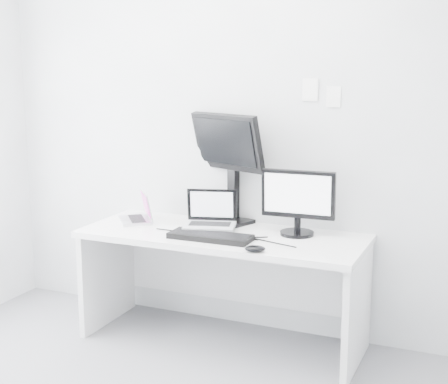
{
  "coord_description": "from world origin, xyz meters",
  "views": [
    {
      "loc": [
        1.6,
        -2.42,
        1.79
      ],
      "look_at": [
        0.02,
        1.23,
        1.0
      ],
      "focal_mm": 52.62,
      "sensor_mm": 36.0,
      "label": 1
    }
  ],
  "objects": [
    {
      "name": "back_wall",
      "position": [
        0.0,
        1.6,
        1.35
      ],
      "size": [
        3.6,
        0.0,
        3.6
      ],
      "primitive_type": "plane",
      "rotation": [
        1.57,
        0.0,
        0.0
      ],
      "color": "silver",
      "rests_on": "ground"
    },
    {
      "name": "desk",
      "position": [
        0.0,
        1.25,
        0.36
      ],
      "size": [
        1.8,
        0.7,
        0.73
      ],
      "primitive_type": "cube",
      "color": "white",
      "rests_on": "ground"
    },
    {
      "name": "macbook",
      "position": [
        -0.67,
        1.3,
        0.84
      ],
      "size": [
        0.34,
        0.35,
        0.21
      ],
      "primitive_type": "cube",
      "rotation": [
        0.0,
        0.0,
        -0.9
      ],
      "color": "#BABABF",
      "rests_on": "desk"
    },
    {
      "name": "speaker",
      "position": [
        -0.17,
        1.47,
        0.81
      ],
      "size": [
        0.1,
        0.1,
        0.15
      ],
      "primitive_type": "cube",
      "rotation": [
        0.0,
        0.0,
        0.31
      ],
      "color": "black",
      "rests_on": "desk"
    },
    {
      "name": "dell_laptop",
      "position": [
        -0.09,
        1.26,
        0.86
      ],
      "size": [
        0.38,
        0.33,
        0.27
      ],
      "primitive_type": "cube",
      "rotation": [
        0.0,
        0.0,
        0.29
      ],
      "color": "#ADAFB4",
      "rests_on": "desk"
    },
    {
      "name": "rear_monitor",
      "position": [
        -0.07,
        1.53,
        1.11
      ],
      "size": [
        0.59,
        0.38,
        0.75
      ],
      "primitive_type": "cube",
      "rotation": [
        0.0,
        0.0,
        -0.36
      ],
      "color": "black",
      "rests_on": "desk"
    },
    {
      "name": "samsung_monitor",
      "position": [
        0.44,
        1.4,
        0.94
      ],
      "size": [
        0.47,
        0.24,
        0.42
      ],
      "primitive_type": "cube",
      "rotation": [
        0.0,
        0.0,
        0.06
      ],
      "color": "black",
      "rests_on": "desk"
    },
    {
      "name": "keyboard",
      "position": [
        -0.01,
        1.09,
        0.75
      ],
      "size": [
        0.51,
        0.19,
        0.03
      ],
      "primitive_type": "cube",
      "rotation": [
        0.0,
        0.0,
        0.01
      ],
      "color": "black",
      "rests_on": "desk"
    },
    {
      "name": "mouse",
      "position": [
        0.34,
        0.94,
        0.75
      ],
      "size": [
        0.14,
        0.11,
        0.04
      ],
      "primitive_type": "ellipsoid",
      "rotation": [
        0.0,
        0.0,
        0.37
      ],
      "color": "black",
      "rests_on": "desk"
    },
    {
      "name": "wall_note_0",
      "position": [
        0.45,
        1.59,
        1.62
      ],
      "size": [
        0.1,
        0.0,
        0.14
      ],
      "primitive_type": "cube",
      "color": "white",
      "rests_on": "back_wall"
    },
    {
      "name": "wall_note_1",
      "position": [
        0.6,
        1.59,
        1.58
      ],
      "size": [
        0.09,
        0.0,
        0.13
      ],
      "primitive_type": "cube",
      "color": "white",
      "rests_on": "back_wall"
    }
  ]
}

